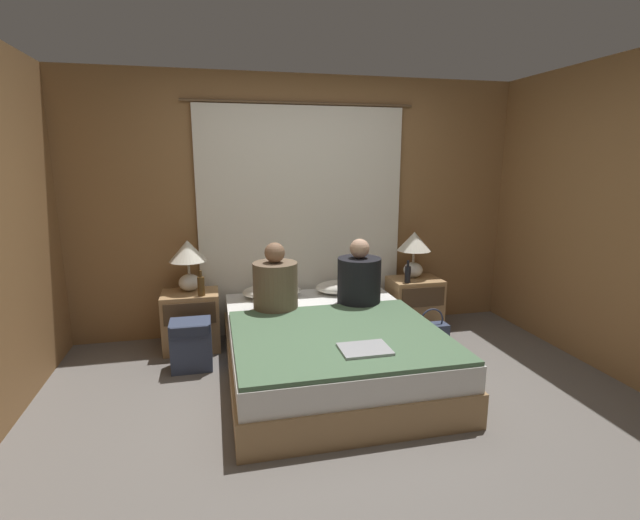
# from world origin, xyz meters

# --- Properties ---
(ground_plane) EXTENTS (16.00, 16.00, 0.00)m
(ground_plane) POSITION_xyz_m (0.00, 0.00, 0.00)
(ground_plane) COLOR #66605B
(wall_back) EXTENTS (4.52, 0.06, 2.50)m
(wall_back) POSITION_xyz_m (0.00, 1.75, 1.25)
(wall_back) COLOR olive
(wall_back) RESTS_ON ground_plane
(curtain_panel) EXTENTS (2.21, 0.02, 2.24)m
(curtain_panel) POSITION_xyz_m (0.00, 1.69, 1.12)
(curtain_panel) COLOR white
(curtain_panel) RESTS_ON ground_plane
(bed) EXTENTS (1.59, 2.04, 0.43)m
(bed) POSITION_xyz_m (0.00, 0.62, 0.21)
(bed) COLOR #99754C
(bed) RESTS_ON ground_plane
(nightstand_left) EXTENTS (0.50, 0.39, 0.54)m
(nightstand_left) POSITION_xyz_m (-1.10, 1.40, 0.27)
(nightstand_left) COLOR #A87F51
(nightstand_left) RESTS_ON ground_plane
(nightstand_right) EXTENTS (0.50, 0.39, 0.54)m
(nightstand_right) POSITION_xyz_m (1.10, 1.40, 0.27)
(nightstand_right) COLOR #A87F51
(nightstand_right) RESTS_ON ground_plane
(lamp_left) EXTENTS (0.34, 0.34, 0.47)m
(lamp_left) POSITION_xyz_m (-1.10, 1.47, 0.84)
(lamp_left) COLOR silver
(lamp_left) RESTS_ON nightstand_left
(lamp_right) EXTENTS (0.34, 0.34, 0.47)m
(lamp_right) POSITION_xyz_m (1.10, 1.47, 0.84)
(lamp_right) COLOR silver
(lamp_right) RESTS_ON nightstand_right
(pillow_left) EXTENTS (0.55, 0.35, 0.12)m
(pillow_left) POSITION_xyz_m (-0.35, 1.43, 0.49)
(pillow_left) COLOR silver
(pillow_left) RESTS_ON bed
(pillow_right) EXTENTS (0.55, 0.35, 0.12)m
(pillow_right) POSITION_xyz_m (0.35, 1.43, 0.49)
(pillow_right) COLOR silver
(pillow_right) RESTS_ON bed
(blanket_on_bed) EXTENTS (1.53, 1.36, 0.03)m
(blanket_on_bed) POSITION_xyz_m (0.00, 0.31, 0.45)
(blanket_on_bed) COLOR #4C6B4C
(blanket_on_bed) RESTS_ON bed
(person_left_in_bed) EXTENTS (0.38, 0.38, 0.60)m
(person_left_in_bed) POSITION_xyz_m (-0.37, 1.03, 0.67)
(person_left_in_bed) COLOR brown
(person_left_in_bed) RESTS_ON bed
(person_right_in_bed) EXTENTS (0.39, 0.39, 0.60)m
(person_right_in_bed) POSITION_xyz_m (0.38, 1.03, 0.67)
(person_right_in_bed) COLOR black
(person_right_in_bed) RESTS_ON bed
(beer_bottle_on_left_stand) EXTENTS (0.06, 0.06, 0.23)m
(beer_bottle_on_left_stand) POSITION_xyz_m (-0.99, 1.28, 0.62)
(beer_bottle_on_left_stand) COLOR #513819
(beer_bottle_on_left_stand) RESTS_ON nightstand_left
(beer_bottle_on_right_stand) EXTENTS (0.06, 0.06, 0.22)m
(beer_bottle_on_right_stand) POSITION_xyz_m (0.96, 1.28, 0.62)
(beer_bottle_on_right_stand) COLOR black
(beer_bottle_on_right_stand) RESTS_ON nightstand_right
(laptop_on_bed) EXTENTS (0.33, 0.26, 0.02)m
(laptop_on_bed) POSITION_xyz_m (0.08, -0.03, 0.47)
(laptop_on_bed) COLOR #9EA0A5
(laptop_on_bed) RESTS_ON blanket_on_bed
(backpack_on_floor) EXTENTS (0.33, 0.28, 0.41)m
(backpack_on_floor) POSITION_xyz_m (-1.09, 0.96, 0.23)
(backpack_on_floor) COLOR #333D56
(backpack_on_floor) RESTS_ON ground_plane
(handbag_on_floor) EXTENTS (0.31, 0.15, 0.34)m
(handbag_on_floor) POSITION_xyz_m (1.10, 1.02, 0.11)
(handbag_on_floor) COLOR #333D56
(handbag_on_floor) RESTS_ON ground_plane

